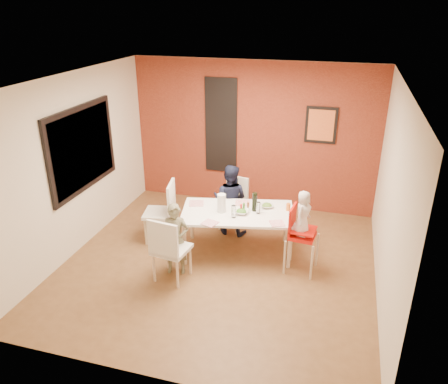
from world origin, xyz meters
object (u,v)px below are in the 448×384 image
(chair_far, at_px, (234,200))
(high_chair, at_px, (300,233))
(paper_towel_roll, at_px, (221,203))
(toddler, at_px, (303,213))
(wine_bottle, at_px, (255,202))
(child_far, at_px, (230,200))
(chair_left, at_px, (164,209))
(child_near, at_px, (176,239))
(chair_near, at_px, (168,247))
(dining_table, at_px, (238,215))

(chair_far, xyz_separation_m, high_chair, (1.23, -1.05, 0.10))
(chair_far, xyz_separation_m, paper_towel_roll, (0.03, -0.90, 0.35))
(toddler, distance_m, wine_bottle, 0.82)
(paper_towel_roll, bearing_deg, child_far, 93.97)
(chair_far, relative_size, chair_left, 0.88)
(high_chair, bearing_deg, child_far, 63.24)
(child_near, xyz_separation_m, wine_bottle, (0.94, 0.87, 0.31))
(wine_bottle, height_order, paper_towel_roll, wine_bottle)
(high_chair, xyz_separation_m, paper_towel_roll, (-1.20, 0.15, 0.24))
(chair_near, relative_size, toddler, 1.49)
(chair_far, relative_size, paper_towel_roll, 3.11)
(chair_far, height_order, high_chair, high_chair)
(chair_far, height_order, child_far, child_far)
(dining_table, bearing_deg, child_far, 115.56)
(dining_table, xyz_separation_m, toddler, (0.99, -0.23, 0.28))
(child_far, bearing_deg, toddler, 150.85)
(paper_towel_roll, bearing_deg, child_near, -124.10)
(chair_far, bearing_deg, chair_near, -91.98)
(child_near, bearing_deg, chair_near, -105.34)
(high_chair, height_order, paper_towel_roll, high_chair)
(paper_towel_roll, bearing_deg, wine_bottle, 19.92)
(chair_left, relative_size, toddler, 1.54)
(paper_towel_roll, bearing_deg, chair_far, 91.88)
(chair_far, height_order, paper_towel_roll, paper_towel_roll)
(chair_left, height_order, child_near, child_near)
(dining_table, distance_m, chair_left, 1.23)
(child_far, bearing_deg, wine_bottle, 140.03)
(dining_table, height_order, chair_near, chair_near)
(chair_near, relative_size, chair_left, 0.97)
(toddler, distance_m, paper_towel_roll, 1.23)
(dining_table, bearing_deg, chair_left, 177.53)
(chair_near, bearing_deg, child_near, -84.91)
(chair_left, relative_size, paper_towel_roll, 3.53)
(child_near, bearing_deg, child_far, 60.01)
(high_chair, bearing_deg, paper_towel_roll, 89.22)
(child_far, relative_size, wine_bottle, 4.14)
(dining_table, bearing_deg, chair_far, 107.79)
(chair_left, distance_m, toddler, 2.26)
(child_far, bearing_deg, paper_towel_roll, 97.58)
(child_near, height_order, toddler, toddler)
(chair_near, distance_m, chair_left, 1.18)
(high_chair, xyz_separation_m, child_far, (-1.24, 0.81, 0.01))
(dining_table, distance_m, child_far, 0.65)
(dining_table, height_order, chair_left, chair_left)
(child_far, distance_m, wine_bottle, 0.75)
(child_near, height_order, wine_bottle, child_near)
(child_near, distance_m, child_far, 1.42)
(child_far, bearing_deg, chair_near, 78.33)
(child_near, distance_m, toddler, 1.82)
(chair_near, bearing_deg, high_chair, -146.84)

